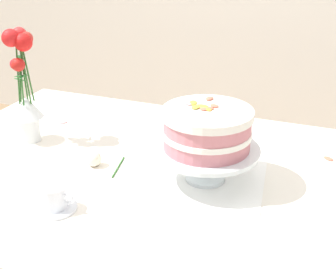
{
  "coord_description": "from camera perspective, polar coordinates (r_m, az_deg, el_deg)",
  "views": [
    {
      "loc": [
        0.5,
        -1.08,
        1.38
      ],
      "look_at": [
        0.07,
        0.0,
        0.86
      ],
      "focal_mm": 49.85,
      "sensor_mm": 36.0,
      "label": 1
    }
  ],
  "objects": [
    {
      "name": "flower_vase",
      "position": [
        1.53,
        -17.14,
        5.38
      ],
      "size": [
        0.1,
        0.1,
        0.37
      ],
      "color": "silver",
      "rests_on": "dining_table"
    },
    {
      "name": "layer_cake",
      "position": [
        1.23,
        4.8,
        0.74
      ],
      "size": [
        0.24,
        0.24,
        0.11
      ],
      "color": "#CC7A84",
      "rests_on": "cake_stand"
    },
    {
      "name": "loose_petal_0",
      "position": [
        1.7,
        -12.75,
        1.44
      ],
      "size": [
        0.03,
        0.04,
        0.0
      ],
      "primitive_type": "ellipsoid",
      "rotation": [
        0.0,
        0.0,
        1.09
      ],
      "color": "pink",
      "rests_on": "dining_table"
    },
    {
      "name": "loose_petal_1",
      "position": [
        1.49,
        19.03,
        -2.8
      ],
      "size": [
        0.04,
        0.04,
        0.0
      ],
      "primitive_type": "ellipsoid",
      "rotation": [
        0.0,
        0.0,
        2.49
      ],
      "color": "#E56B51",
      "rests_on": "dining_table"
    },
    {
      "name": "linen_napkin",
      "position": [
        1.3,
        4.57,
        -5.49
      ],
      "size": [
        0.36,
        0.36,
        0.0
      ],
      "primitive_type": "cube",
      "rotation": [
        0.0,
        0.0,
        0.12
      ],
      "color": "white",
      "rests_on": "dining_table"
    },
    {
      "name": "dining_table",
      "position": [
        1.38,
        -3.32,
        -8.07
      ],
      "size": [
        1.4,
        1.0,
        0.74
      ],
      "color": "white",
      "rests_on": "ground"
    },
    {
      "name": "cake_stand",
      "position": [
        1.26,
        4.69,
        -2.27
      ],
      "size": [
        0.29,
        0.29,
        0.1
      ],
      "color": "silver",
      "rests_on": "linen_napkin"
    },
    {
      "name": "teacup",
      "position": [
        1.19,
        -13.73,
        -7.72
      ],
      "size": [
        0.11,
        0.11,
        0.07
      ],
      "color": "white",
      "rests_on": "dining_table"
    },
    {
      "name": "fallen_rose",
      "position": [
        1.38,
        -8.98,
        -2.98
      ],
      "size": [
        0.11,
        0.12,
        0.05
      ],
      "color": "#2D6028",
      "rests_on": "dining_table"
    }
  ]
}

